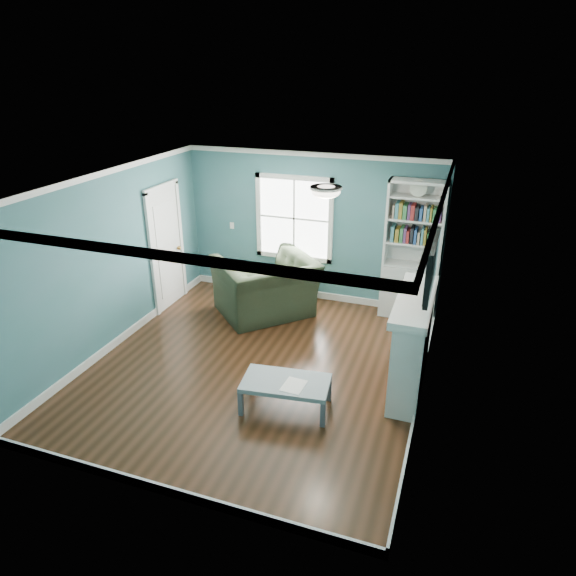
% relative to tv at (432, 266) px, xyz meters
% --- Properties ---
extents(floor, '(5.00, 5.00, 0.00)m').
position_rel_tv_xyz_m(floor, '(-2.20, -0.20, -1.72)').
color(floor, black).
rests_on(floor, ground).
extents(room_walls, '(5.00, 5.00, 5.00)m').
position_rel_tv_xyz_m(room_walls, '(-2.20, -0.20, -0.14)').
color(room_walls, '#326E6E').
rests_on(room_walls, ground).
extents(trim, '(4.50, 5.00, 2.60)m').
position_rel_tv_xyz_m(trim, '(-2.20, -0.20, -0.49)').
color(trim, white).
rests_on(trim, ground).
extents(window, '(1.40, 0.06, 1.50)m').
position_rel_tv_xyz_m(window, '(-2.50, 2.29, -0.27)').
color(window, white).
rests_on(window, room_walls).
extents(bookshelf, '(0.90, 0.35, 2.31)m').
position_rel_tv_xyz_m(bookshelf, '(-0.43, 2.10, -0.80)').
color(bookshelf, silver).
rests_on(bookshelf, ground).
extents(fireplace, '(0.44, 1.58, 1.30)m').
position_rel_tv_xyz_m(fireplace, '(-0.12, 0.00, -1.09)').
color(fireplace, black).
rests_on(fireplace, ground).
extents(tv, '(0.06, 1.10, 0.65)m').
position_rel_tv_xyz_m(tv, '(0.00, 0.00, 0.00)').
color(tv, black).
rests_on(tv, fireplace).
extents(door, '(0.12, 0.98, 2.17)m').
position_rel_tv_xyz_m(door, '(-4.42, 1.20, -0.65)').
color(door, silver).
rests_on(door, ground).
extents(ceiling_fixture, '(0.38, 0.38, 0.15)m').
position_rel_tv_xyz_m(ceiling_fixture, '(-1.30, -0.10, 0.82)').
color(ceiling_fixture, white).
rests_on(ceiling_fixture, room_walls).
extents(light_switch, '(0.08, 0.01, 0.12)m').
position_rel_tv_xyz_m(light_switch, '(-3.70, 2.28, -0.52)').
color(light_switch, white).
rests_on(light_switch, room_walls).
extents(recliner, '(1.76, 1.77, 1.32)m').
position_rel_tv_xyz_m(recliner, '(-2.69, 1.38, -1.06)').
color(recliner, black).
rests_on(recliner, ground).
extents(coffee_table, '(1.12, 0.70, 0.39)m').
position_rel_tv_xyz_m(coffee_table, '(-1.50, -0.96, -1.39)').
color(coffee_table, '#4D525C').
rests_on(coffee_table, ground).
extents(paper_sheet, '(0.27, 0.33, 0.00)m').
position_rel_tv_xyz_m(paper_sheet, '(-1.38, -1.02, -1.34)').
color(paper_sheet, white).
rests_on(paper_sheet, coffee_table).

